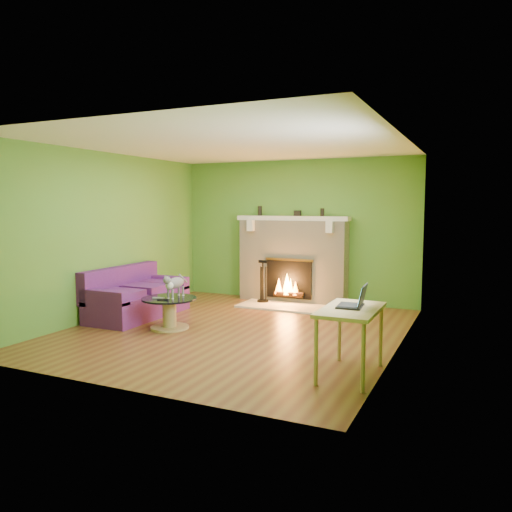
% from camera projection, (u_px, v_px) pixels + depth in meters
% --- Properties ---
extents(floor, '(5.00, 5.00, 0.00)m').
position_uv_depth(floor, '(235.00, 330.00, 7.10)').
color(floor, brown).
rests_on(floor, ground).
extents(ceiling, '(5.00, 5.00, 0.00)m').
position_uv_depth(ceiling, '(234.00, 145.00, 6.84)').
color(ceiling, white).
rests_on(ceiling, wall_back).
extents(wall_back, '(5.00, 0.00, 5.00)m').
position_uv_depth(wall_back, '(296.00, 231.00, 9.23)').
color(wall_back, '#598E2E').
rests_on(wall_back, floor).
extents(wall_front, '(5.00, 0.00, 5.00)m').
position_uv_depth(wall_front, '(114.00, 256.00, 4.71)').
color(wall_front, '#598E2E').
rests_on(wall_front, floor).
extents(wall_left, '(0.00, 5.00, 5.00)m').
position_uv_depth(wall_left, '(109.00, 235.00, 7.91)').
color(wall_left, '#598E2E').
rests_on(wall_left, floor).
extents(wall_right, '(0.00, 5.00, 5.00)m').
position_uv_depth(wall_right, '(400.00, 244.00, 6.04)').
color(wall_right, '#598E2E').
rests_on(wall_right, floor).
extents(window_frame, '(0.00, 1.20, 1.20)m').
position_uv_depth(window_frame, '(386.00, 227.00, 5.20)').
color(window_frame, silver).
rests_on(window_frame, wall_right).
extents(window_pane, '(0.00, 1.06, 1.06)m').
position_uv_depth(window_pane, '(386.00, 227.00, 5.21)').
color(window_pane, white).
rests_on(window_pane, wall_right).
extents(fireplace, '(2.10, 0.46, 1.58)m').
position_uv_depth(fireplace, '(293.00, 260.00, 9.12)').
color(fireplace, '#BFB89E').
rests_on(fireplace, floor).
extents(hearth, '(1.50, 0.75, 0.03)m').
position_uv_depth(hearth, '(282.00, 306.00, 8.73)').
color(hearth, beige).
rests_on(hearth, floor).
extents(mantel, '(2.10, 0.28, 0.08)m').
position_uv_depth(mantel, '(293.00, 218.00, 9.02)').
color(mantel, silver).
rests_on(mantel, fireplace).
extents(sofa, '(0.85, 1.76, 0.79)m').
position_uv_depth(sofa, '(136.00, 297.00, 7.98)').
color(sofa, '#511A63').
rests_on(sofa, floor).
extents(coffee_table, '(0.79, 0.79, 0.45)m').
position_uv_depth(coffee_table, '(169.00, 311.00, 7.18)').
color(coffee_table, tan).
rests_on(coffee_table, floor).
extents(desk, '(0.56, 0.97, 0.72)m').
position_uv_depth(desk, '(351.00, 316.00, 5.16)').
color(desk, tan).
rests_on(desk, floor).
extents(cat, '(0.22, 0.57, 0.35)m').
position_uv_depth(cat, '(176.00, 286.00, 7.16)').
color(cat, slate).
rests_on(cat, coffee_table).
extents(remote_silver, '(0.18, 0.09, 0.02)m').
position_uv_depth(remote_silver, '(158.00, 298.00, 7.10)').
color(remote_silver, gray).
rests_on(remote_silver, coffee_table).
extents(remote_black, '(0.17, 0.08, 0.02)m').
position_uv_depth(remote_black, '(163.00, 299.00, 6.99)').
color(remote_black, black).
rests_on(remote_black, coffee_table).
extents(laptop, '(0.31, 0.35, 0.25)m').
position_uv_depth(laptop, '(350.00, 295.00, 5.19)').
color(laptop, black).
rests_on(laptop, desk).
extents(fire_tools, '(0.20, 0.20, 0.76)m').
position_uv_depth(fire_tools, '(263.00, 281.00, 9.00)').
color(fire_tools, black).
rests_on(fire_tools, hearth).
extents(mantel_vase_left, '(0.08, 0.08, 0.18)m').
position_uv_depth(mantel_vase_left, '(260.00, 211.00, 9.31)').
color(mantel_vase_left, black).
rests_on(mantel_vase_left, mantel).
extents(mantel_vase_right, '(0.07, 0.07, 0.14)m').
position_uv_depth(mantel_vase_right, '(322.00, 212.00, 8.81)').
color(mantel_vase_right, black).
rests_on(mantel_vase_right, mantel).
extents(mantel_box, '(0.12, 0.08, 0.10)m').
position_uv_depth(mantel_box, '(298.00, 213.00, 9.01)').
color(mantel_box, black).
rests_on(mantel_box, mantel).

